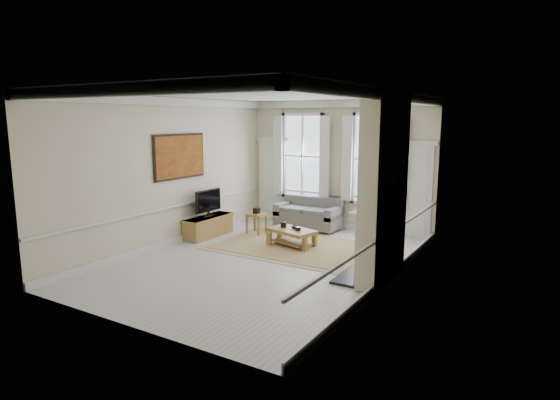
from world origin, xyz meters
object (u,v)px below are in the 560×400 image
Objects in this scene: sofa at (309,215)px; coffee_table at (292,232)px; side_table at (257,218)px; tv_stand at (208,226)px.

sofa is 1.91m from coffee_table.
sofa reaches higher than coffee_table.
side_table reaches higher than coffee_table.
side_table is 0.37× the size of tv_stand.
tv_stand is at bearing -129.47° from sofa.
tv_stand is at bearing -136.21° from side_table.
tv_stand is (-0.89, -0.85, -0.17)m from side_table.
sofa is 2.74m from tv_stand.
sofa is 3.24× the size of side_table.
sofa is 1.40× the size of coffee_table.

